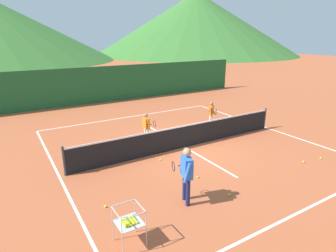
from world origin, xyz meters
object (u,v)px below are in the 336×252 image
object	(u,v)px
tennis_ball_1	(303,162)
tennis_ball_4	(160,160)
tennis_ball_3	(229,195)
student_1	(211,112)
student_0	(146,125)
instructor	(186,171)
tennis_ball_0	(105,206)
tennis_ball_6	(198,177)
ball_cart	(129,221)
tennis_ball_2	(321,158)
tennis_net	(185,136)

from	to	relation	value
tennis_ball_1	tennis_ball_4	xyz separation A→B (m)	(-4.42, 2.89, 0.00)
tennis_ball_3	tennis_ball_4	size ratio (longest dim) A/B	1.00
student_1	tennis_ball_4	size ratio (longest dim) A/B	18.93
tennis_ball_4	student_0	bearing A→B (deg)	77.17
student_0	tennis_ball_4	size ratio (longest dim) A/B	19.09
instructor	tennis_ball_0	xyz separation A→B (m)	(-2.02, 0.92, -0.95)
instructor	student_0	distance (m)	4.95
instructor	tennis_ball_6	world-z (taller)	instructor
student_1	ball_cart	distance (m)	9.08
tennis_ball_2	ball_cart	bearing A→B (deg)	-176.90
student_1	instructor	bearing A→B (deg)	-135.05
tennis_ball_1	tennis_ball_2	bearing A→B (deg)	-9.65
ball_cart	tennis_ball_3	size ratio (longest dim) A/B	13.22
student_0	tennis_ball_3	size ratio (longest dim) A/B	19.09
student_1	ball_cart	bearing A→B (deg)	-140.88
tennis_ball_4	tennis_ball_6	xyz separation A→B (m)	(0.38, -1.81, 0.00)
student_1	tennis_ball_2	bearing A→B (deg)	-79.30
tennis_net	tennis_ball_2	size ratio (longest dim) A/B	142.90
student_0	tennis_ball_6	bearing A→B (deg)	-91.19
student_1	tennis_ball_4	bearing A→B (deg)	-152.13
tennis_ball_2	tennis_ball_6	distance (m)	5.04
tennis_net	student_0	world-z (taller)	student_0
tennis_ball_0	tennis_ball_6	distance (m)	3.17
tennis_ball_0	tennis_ball_3	bearing A→B (deg)	-21.52
student_0	tennis_ball_1	size ratio (longest dim) A/B	19.09
student_1	tennis_ball_2	world-z (taller)	student_1
instructor	student_1	distance (m)	7.12
tennis_net	tennis_ball_4	distance (m)	1.69
instructor	tennis_ball_4	size ratio (longest dim) A/B	24.16
instructor	tennis_ball_4	distance (m)	3.03
student_0	tennis_ball_6	distance (m)	3.90
student_0	student_1	xyz separation A→B (m)	(3.81, 0.24, -0.01)
tennis_ball_1	instructor	bearing A→B (deg)	178.65
tennis_ball_0	student_1	bearing A→B (deg)	30.21
student_0	tennis_ball_6	world-z (taller)	student_0
student_0	tennis_ball_0	world-z (taller)	student_0
tennis_ball_3	tennis_ball_2	bearing A→B (deg)	1.41
tennis_ball_4	student_1	bearing A→B (deg)	27.87
student_1	tennis_ball_1	bearing A→B (deg)	-88.29
instructor	tennis_ball_6	xyz separation A→B (m)	(1.15, 0.96, -0.95)
tennis_ball_0	tennis_ball_4	world-z (taller)	same
student_0	student_1	size ratio (longest dim) A/B	1.01
student_1	tennis_ball_1	xyz separation A→B (m)	(0.15, -5.15, -0.74)
student_1	tennis_ball_3	distance (m)	6.62
tennis_ball_4	instructor	bearing A→B (deg)	-105.50
tennis_ball_0	tennis_ball_6	world-z (taller)	same
instructor	tennis_ball_1	distance (m)	5.28
tennis_ball_4	tennis_ball_1	bearing A→B (deg)	-33.20
tennis_net	tennis_ball_6	distance (m)	2.70
tennis_ball_1	tennis_ball_6	world-z (taller)	same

